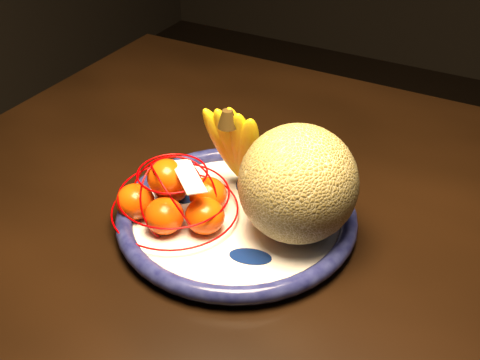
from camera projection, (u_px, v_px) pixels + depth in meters
The scene contains 6 objects.
dining_table at pixel (395, 286), 0.87m from camera, with size 1.54×0.93×0.77m.
fruit_bowl at pixel (237, 216), 0.85m from camera, with size 0.34×0.34×0.03m.
cantaloupe at pixel (298, 184), 0.78m from camera, with size 0.16×0.16×0.16m, color olive.
banana_bunch at pixel (237, 143), 0.85m from camera, with size 0.11×0.10×0.16m.
mandarin_bag at pixel (175, 198), 0.83m from camera, with size 0.19×0.19×0.11m.
price_tag at pixel (188, 177), 0.79m from camera, with size 0.07×0.03×0.00m, color white.
Camera 1 is at (0.03, -0.74, 1.31)m, focal length 45.00 mm.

